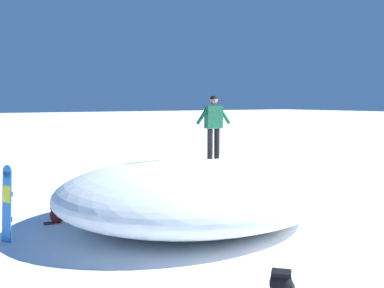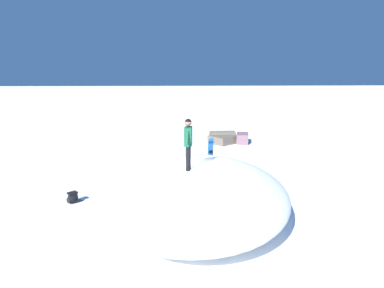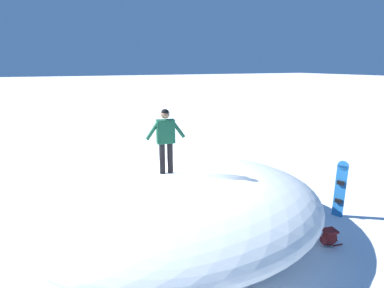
{
  "view_description": "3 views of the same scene",
  "coord_description": "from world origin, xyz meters",
  "px_view_note": "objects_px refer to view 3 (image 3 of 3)",
  "views": [
    {
      "loc": [
        9.51,
        -6.17,
        3.19
      ],
      "look_at": [
        -0.36,
        0.14,
        2.05
      ],
      "focal_mm": 41.33,
      "sensor_mm": 36.0,
      "label": 1
    },
    {
      "loc": [
        0.66,
        9.96,
        4.66
      ],
      "look_at": [
        0.09,
        -0.13,
        2.42
      ],
      "focal_mm": 29.55,
      "sensor_mm": 36.0,
      "label": 2
    },
    {
      "loc": [
        -6.37,
        2.7,
        4.35
      ],
      "look_at": [
        -0.02,
        -0.17,
        2.46
      ],
      "focal_mm": 27.4,
      "sensor_mm": 36.0,
      "label": 3
    }
  ],
  "objects_px": {
    "snowboarder_standing": "(166,136)",
    "snowboard_primary_upright": "(340,188)",
    "backpack_far": "(170,168)",
    "backpack_near": "(329,237)"
  },
  "relations": [
    {
      "from": "snowboarder_standing",
      "to": "snowboard_primary_upright",
      "type": "relative_size",
      "value": 0.92
    },
    {
      "from": "snowboarder_standing",
      "to": "snowboard_primary_upright",
      "type": "xyz_separation_m",
      "value": [
        -1.26,
        -4.83,
        -1.75
      ]
    },
    {
      "from": "snowboarder_standing",
      "to": "backpack_far",
      "type": "distance_m",
      "value": 5.12
    },
    {
      "from": "snowboarder_standing",
      "to": "snowboard_primary_upright",
      "type": "bearing_deg",
      "value": -104.61
    },
    {
      "from": "backpack_near",
      "to": "snowboard_primary_upright",
      "type": "bearing_deg",
      "value": -56.21
    },
    {
      "from": "snowboarder_standing",
      "to": "backpack_near",
      "type": "distance_m",
      "value": 4.76
    },
    {
      "from": "snowboarder_standing",
      "to": "snowboard_primary_upright",
      "type": "distance_m",
      "value": 5.29
    },
    {
      "from": "backpack_far",
      "to": "backpack_near",
      "type": "bearing_deg",
      "value": -163.77
    },
    {
      "from": "snowboard_primary_upright",
      "to": "backpack_near",
      "type": "height_order",
      "value": "snowboard_primary_upright"
    },
    {
      "from": "snowboard_primary_upright",
      "to": "backpack_far",
      "type": "bearing_deg",
      "value": 30.6
    }
  ]
}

